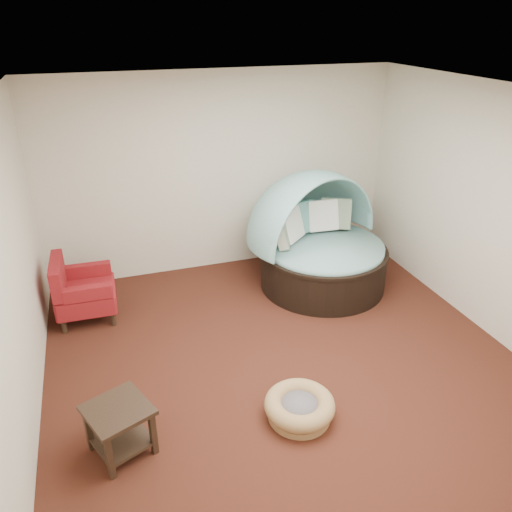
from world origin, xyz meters
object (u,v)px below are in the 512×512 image
object	(u,v)px
pet_basket	(299,407)
red_armchair	(81,291)
side_table	(120,424)
canopy_daybed	(319,235)

from	to	relation	value
pet_basket	red_armchair	distance (m)	3.09
red_armchair	side_table	size ratio (longest dim) A/B	1.27
red_armchair	side_table	world-z (taller)	red_armchair
canopy_daybed	red_armchair	distance (m)	3.16
pet_basket	red_armchair	world-z (taller)	red_armchair
canopy_daybed	side_table	world-z (taller)	canopy_daybed
canopy_daybed	side_table	distance (m)	3.66
pet_basket	red_armchair	bearing A→B (deg)	127.61
pet_basket	side_table	distance (m)	1.63
pet_basket	side_table	world-z (taller)	side_table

